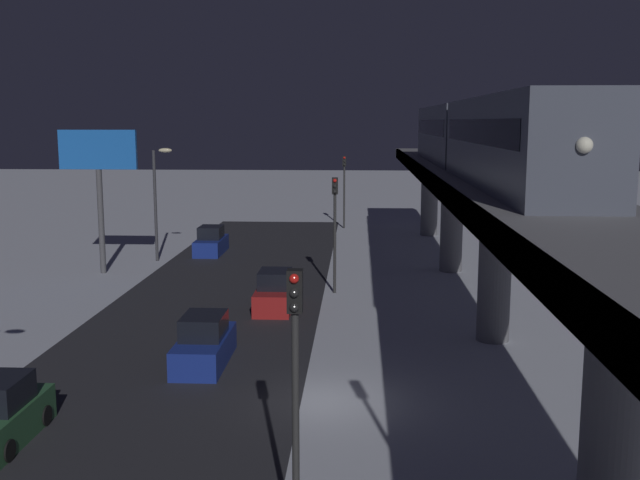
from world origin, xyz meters
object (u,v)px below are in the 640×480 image
subway_train (475,135)px  commercial_billboard (98,164)px  traffic_light_near (295,373)px  sedan_red (275,293)px  sedan_blue_2 (204,344)px  traffic_light_mid (335,218)px  sedan_blue (211,242)px  traffic_light_far (344,181)px

subway_train → commercial_billboard: size_ratio=4.14×
traffic_light_near → commercial_billboard: bearing=-63.9°
sedan_red → sedan_blue_2: size_ratio=0.96×
traffic_light_near → traffic_light_mid: 25.21m
sedan_blue → traffic_light_near: (-9.30, 37.22, 3.40)m
sedan_blue → traffic_light_mid: (-9.30, 12.01, 3.40)m
sedan_blue → traffic_light_mid: traffic_light_mid is taller
traffic_light_mid → traffic_light_far: size_ratio=1.00×
traffic_light_mid → traffic_light_far: same height
subway_train → sedan_blue_2: subway_train is taller
traffic_light_mid → traffic_light_far: 25.21m
subway_train → traffic_light_near: (7.15, 23.22, -4.51)m
traffic_light_mid → sedan_red: bearing=51.2°
commercial_billboard → sedan_blue: bearing=-126.4°
subway_train → commercial_billboard: 22.92m
sedan_red → sedan_blue: (6.40, -15.62, -0.00)m
commercial_billboard → subway_train: bearing=162.9°
sedan_red → traffic_light_far: (-2.90, -28.83, 3.40)m
sedan_blue_2 → traffic_light_near: (-4.70, 12.83, 3.40)m
sedan_blue_2 → traffic_light_far: size_ratio=0.71×
commercial_billboard → sedan_blue_2: bearing=120.3°
sedan_red → sedan_blue: size_ratio=0.98×
traffic_light_far → sedan_red: bearing=84.3°
sedan_blue → traffic_light_near: traffic_light_near is taller
traffic_light_mid → traffic_light_far: bearing=-90.0°
subway_train → sedan_red: (10.05, 1.62, -7.91)m
sedan_red → sedan_blue: same height
sedan_blue → sedan_blue_2: bearing=100.7°
sedan_blue → traffic_light_far: traffic_light_far is taller
sedan_blue_2 → traffic_light_mid: (-4.70, -12.38, 3.40)m
subway_train → commercial_billboard: bearing=-17.1°
sedan_red → traffic_light_far: traffic_light_far is taller
sedan_red → traffic_light_mid: traffic_light_mid is taller
sedan_red → commercial_billboard: bearing=144.8°
traffic_light_near → sedan_red: bearing=-82.4°
sedan_red → sedan_blue_2: bearing=-101.6°
sedan_blue → subway_train: bearing=139.6°
sedan_blue_2 → traffic_light_mid: traffic_light_mid is taller
sedan_blue → traffic_light_far: size_ratio=0.69×
subway_train → sedan_blue: subway_train is taller
sedan_blue_2 → commercial_billboard: 20.69m
sedan_red → traffic_light_mid: bearing=51.2°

